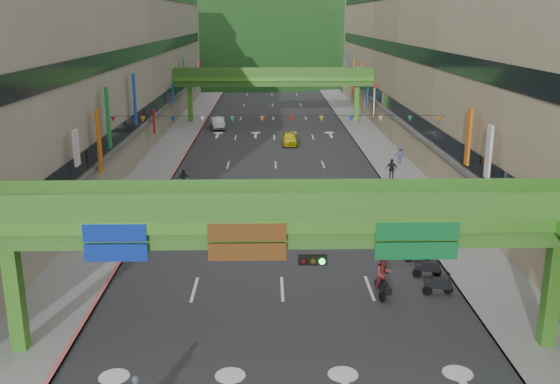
# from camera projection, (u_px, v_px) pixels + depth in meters

# --- Properties ---
(road_slab) EXTENTS (18.00, 140.00, 0.02)m
(road_slab) POSITION_uv_depth(u_px,v_px,m) (275.00, 144.00, 68.55)
(road_slab) COLOR #28282B
(road_slab) RESTS_ON ground
(sidewalk_left) EXTENTS (4.00, 140.00, 0.15)m
(sidewalk_left) POSITION_uv_depth(u_px,v_px,m) (174.00, 144.00, 68.33)
(sidewalk_left) COLOR gray
(sidewalk_left) RESTS_ON ground
(sidewalk_right) EXTENTS (4.00, 140.00, 0.15)m
(sidewalk_right) POSITION_uv_depth(u_px,v_px,m) (374.00, 143.00, 68.73)
(sidewalk_right) COLOR gray
(sidewalk_right) RESTS_ON ground
(curb_left) EXTENTS (0.20, 140.00, 0.18)m
(curb_left) POSITION_uv_depth(u_px,v_px,m) (192.00, 144.00, 68.36)
(curb_left) COLOR #CC5959
(curb_left) RESTS_ON ground
(curb_right) EXTENTS (0.20, 140.00, 0.18)m
(curb_right) POSITION_uv_depth(u_px,v_px,m) (357.00, 143.00, 68.69)
(curb_right) COLOR gray
(curb_right) RESTS_ON ground
(building_row_left) EXTENTS (12.80, 95.00, 19.00)m
(building_row_left) POSITION_uv_depth(u_px,v_px,m) (95.00, 57.00, 65.66)
(building_row_left) COLOR #9E937F
(building_row_left) RESTS_ON ground
(building_row_right) EXTENTS (12.80, 95.00, 19.00)m
(building_row_right) POSITION_uv_depth(u_px,v_px,m) (452.00, 56.00, 66.34)
(building_row_right) COLOR gray
(building_row_right) RESTS_ON ground
(overpass_near) EXTENTS (28.00, 12.27, 7.10)m
(overpass_near) POSITION_uv_depth(u_px,v_px,m) (310.00, 237.00, 24.21)
(overpass_near) COLOR #4C9E2D
(overpass_near) RESTS_ON ground
(overpass_far) EXTENTS (28.00, 2.20, 7.10)m
(overpass_far) POSITION_uv_depth(u_px,v_px,m) (273.00, 81.00, 81.54)
(overpass_far) COLOR #4C9E2D
(overpass_far) RESTS_ON ground
(hill_left) EXTENTS (168.00, 140.00, 112.00)m
(hill_left) POSITION_uv_depth(u_px,v_px,m) (217.00, 67.00, 174.18)
(hill_left) COLOR #1C4419
(hill_left) RESTS_ON ground
(hill_right) EXTENTS (208.00, 176.00, 128.00)m
(hill_right) POSITION_uv_depth(u_px,v_px,m) (350.00, 62.00, 194.16)
(hill_right) COLOR #1C4419
(hill_right) RESTS_ON ground
(bunting_string) EXTENTS (26.00, 0.36, 0.47)m
(bunting_string) POSITION_uv_depth(u_px,v_px,m) (277.00, 119.00, 47.69)
(bunting_string) COLOR black
(bunting_string) RESTS_ON ground
(scooter_rider_mid) EXTENTS (1.03, 1.57, 2.17)m
(scooter_rider_mid) POSITION_uv_depth(u_px,v_px,m) (383.00, 276.00, 30.74)
(scooter_rider_mid) COLOR black
(scooter_rider_mid) RESTS_ON ground
(scooter_rider_left) EXTENTS (1.01, 1.58, 1.96)m
(scooter_rider_left) POSITION_uv_depth(u_px,v_px,m) (184.00, 181.00, 49.14)
(scooter_rider_left) COLOR #9A9BA3
(scooter_rider_left) RESTS_ON ground
(scooter_rider_far) EXTENTS (0.93, 1.59, 2.05)m
(scooter_rider_far) POSITION_uv_depth(u_px,v_px,m) (276.00, 203.00, 43.30)
(scooter_rider_far) COLOR maroon
(scooter_rider_far) RESTS_ON ground
(parked_scooter_row) EXTENTS (1.60, 9.39, 1.08)m
(parked_scooter_row) POSITION_uv_depth(u_px,v_px,m) (418.00, 253.00, 35.42)
(parked_scooter_row) COLOR black
(parked_scooter_row) RESTS_ON ground
(car_silver) EXTENTS (2.20, 4.60, 1.46)m
(car_silver) POSITION_uv_depth(u_px,v_px,m) (218.00, 123.00, 77.88)
(car_silver) COLOR #AAABB3
(car_silver) RESTS_ON ground
(car_yellow) EXTENTS (1.66, 4.05, 1.37)m
(car_yellow) POSITION_uv_depth(u_px,v_px,m) (290.00, 139.00, 68.03)
(car_yellow) COLOR yellow
(car_yellow) RESTS_ON ground
(pedestrian_red) EXTENTS (0.97, 0.83, 1.73)m
(pedestrian_red) POSITION_uv_depth(u_px,v_px,m) (423.00, 209.00, 42.36)
(pedestrian_red) COLOR red
(pedestrian_red) RESTS_ON ground
(pedestrian_dark) EXTENTS (1.05, 0.52, 1.74)m
(pedestrian_dark) POSITION_uv_depth(u_px,v_px,m) (391.00, 171.00, 53.09)
(pedestrian_dark) COLOR black
(pedestrian_dark) RESTS_ON ground
(pedestrian_blue) EXTENTS (0.86, 0.74, 1.57)m
(pedestrian_blue) POSITION_uv_depth(u_px,v_px,m) (400.00, 156.00, 58.93)
(pedestrian_blue) COLOR #374165
(pedestrian_blue) RESTS_ON ground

